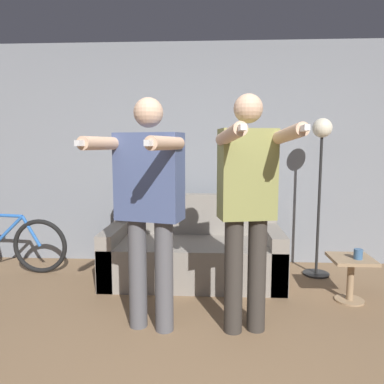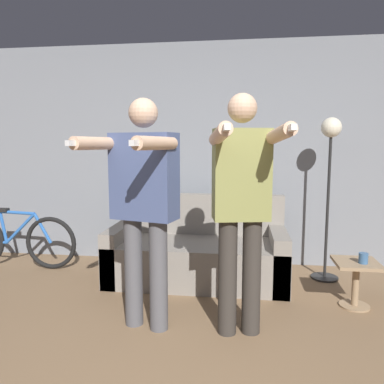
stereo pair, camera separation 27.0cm
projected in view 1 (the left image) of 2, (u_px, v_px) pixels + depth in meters
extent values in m
cube|color=gray|center=(196.00, 155.00, 4.47)|extent=(10.00, 0.05, 2.60)
cube|color=gray|center=(193.00, 261.00, 3.92)|extent=(1.82, 0.85, 0.42)
cube|color=gray|center=(195.00, 214.00, 4.22)|extent=(1.82, 0.14, 0.45)
cube|color=gray|center=(115.00, 253.00, 3.96)|extent=(0.16, 0.85, 0.56)
cube|color=gray|center=(273.00, 255.00, 3.87)|extent=(0.16, 0.85, 0.56)
cylinder|color=#56565B|center=(138.00, 273.00, 2.90)|extent=(0.14, 0.14, 0.86)
cylinder|color=#56565B|center=(164.00, 276.00, 2.83)|extent=(0.14, 0.14, 0.86)
cube|color=#475684|center=(149.00, 177.00, 2.77)|extent=(0.53, 0.33, 0.65)
sphere|color=#D8AD8C|center=(148.00, 113.00, 2.71)|extent=(0.22, 0.22, 0.22)
cylinder|color=#D8AD8C|center=(103.00, 143.00, 2.57)|extent=(0.21, 0.51, 0.09)
cube|color=white|center=(82.00, 143.00, 2.33)|extent=(0.06, 0.13, 0.04)
cylinder|color=#D8AD8C|center=(166.00, 143.00, 2.43)|extent=(0.21, 0.51, 0.09)
cube|color=white|center=(151.00, 143.00, 2.20)|extent=(0.06, 0.13, 0.04)
cylinder|color=#38332D|center=(233.00, 276.00, 2.81)|extent=(0.14, 0.14, 0.88)
cylinder|color=#38332D|center=(257.00, 275.00, 2.84)|extent=(0.14, 0.14, 0.88)
cube|color=#8C8E4C|center=(247.00, 174.00, 2.73)|extent=(0.44, 0.29, 0.66)
sphere|color=#D8AD8C|center=(248.00, 109.00, 2.67)|extent=(0.21, 0.21, 0.21)
cylinder|color=#D8AD8C|center=(230.00, 135.00, 2.42)|extent=(0.19, 0.51, 0.15)
cube|color=white|center=(241.00, 128.00, 2.18)|extent=(0.06, 0.13, 0.05)
cylinder|color=#D8AD8C|center=(287.00, 135.00, 2.48)|extent=(0.19, 0.51, 0.15)
cube|color=white|center=(303.00, 129.00, 2.23)|extent=(0.06, 0.13, 0.05)
ellipsoid|color=silver|center=(155.00, 188.00, 4.20)|extent=(0.37, 0.13, 0.13)
sphere|color=silver|center=(169.00, 184.00, 4.19)|extent=(0.11, 0.11, 0.11)
ellipsoid|color=silver|center=(138.00, 191.00, 4.24)|extent=(0.20, 0.04, 0.04)
cone|color=silver|center=(167.00, 181.00, 4.17)|extent=(0.03, 0.03, 0.03)
cone|color=silver|center=(167.00, 180.00, 4.20)|extent=(0.03, 0.03, 0.03)
cylinder|color=black|center=(316.00, 274.00, 4.11)|extent=(0.28, 0.28, 0.02)
cylinder|color=black|center=(319.00, 206.00, 4.02)|extent=(0.03, 0.03, 1.53)
sphere|color=white|center=(322.00, 128.00, 3.91)|extent=(0.20, 0.20, 0.20)
cylinder|color=#A38460|center=(349.00, 300.00, 3.42)|extent=(0.26, 0.26, 0.02)
cylinder|color=#A38460|center=(350.00, 281.00, 3.40)|extent=(0.06, 0.06, 0.38)
cube|color=#A38460|center=(351.00, 259.00, 3.37)|extent=(0.37, 0.37, 0.03)
cylinder|color=#3D6693|center=(358.00, 254.00, 3.32)|extent=(0.08, 0.08, 0.09)
torus|color=black|center=(40.00, 246.00, 4.14)|extent=(0.61, 0.05, 0.61)
cylinder|color=blue|center=(7.00, 232.00, 4.14)|extent=(0.39, 0.04, 0.38)
cylinder|color=blue|center=(4.00, 215.00, 4.12)|extent=(0.43, 0.04, 0.05)
cylinder|color=blue|center=(31.00, 231.00, 4.12)|extent=(0.21, 0.04, 0.35)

